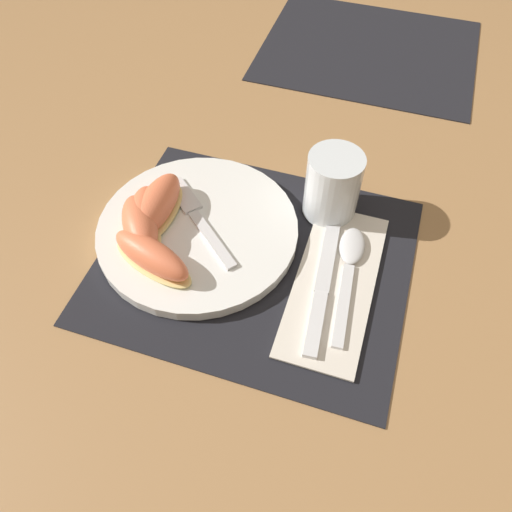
# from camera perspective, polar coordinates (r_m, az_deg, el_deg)

# --- Properties ---
(ground_plane) EXTENTS (3.00, 3.00, 0.00)m
(ground_plane) POSITION_cam_1_polar(r_m,az_deg,el_deg) (0.66, -0.14, -0.49)
(ground_plane) COLOR #A37547
(placemat) EXTENTS (0.40, 0.34, 0.00)m
(placemat) POSITION_cam_1_polar(r_m,az_deg,el_deg) (0.66, -0.14, -0.39)
(placemat) COLOR black
(placemat) RESTS_ON ground_plane
(placemat_far) EXTENTS (0.40, 0.34, 0.00)m
(placemat_far) POSITION_cam_1_polar(r_m,az_deg,el_deg) (1.07, 12.75, 22.04)
(placemat_far) COLOR black
(placemat_far) RESTS_ON ground_plane
(plate) EXTENTS (0.27, 0.27, 0.02)m
(plate) POSITION_cam_1_polar(r_m,az_deg,el_deg) (0.68, -6.66, 2.95)
(plate) COLOR white
(plate) RESTS_ON placemat
(juice_glass) EXTENTS (0.08, 0.08, 0.10)m
(juice_glass) POSITION_cam_1_polar(r_m,az_deg,el_deg) (0.69, 8.69, 7.64)
(juice_glass) COLOR silver
(juice_glass) RESTS_ON placemat
(napkin) EXTENTS (0.10, 0.25, 0.00)m
(napkin) POSITION_cam_1_polar(r_m,az_deg,el_deg) (0.64, 8.98, -3.03)
(napkin) COLOR silver
(napkin) RESTS_ON placemat
(knife) EXTENTS (0.04, 0.23, 0.01)m
(knife) POSITION_cam_1_polar(r_m,az_deg,el_deg) (0.64, 7.69, -2.92)
(knife) COLOR silver
(knife) RESTS_ON napkin
(spoon) EXTENTS (0.04, 0.18, 0.01)m
(spoon) POSITION_cam_1_polar(r_m,az_deg,el_deg) (0.66, 10.69, -0.52)
(spoon) COLOR silver
(spoon) RESTS_ON napkin
(fork) EXTENTS (0.15, 0.13, 0.00)m
(fork) POSITION_cam_1_polar(r_m,az_deg,el_deg) (0.69, -6.82, 4.81)
(fork) COLOR silver
(fork) RESTS_ON plate
(citrus_wedge_0) EXTENTS (0.05, 0.12, 0.04)m
(citrus_wedge_0) POSITION_cam_1_polar(r_m,az_deg,el_deg) (0.68, -11.32, 5.59)
(citrus_wedge_0) COLOR #F4DB84
(citrus_wedge_0) RESTS_ON plate
(citrus_wedge_1) EXTENTS (0.07, 0.10, 0.04)m
(citrus_wedge_1) POSITION_cam_1_polar(r_m,az_deg,el_deg) (0.68, -12.75, 4.50)
(citrus_wedge_1) COLOR #F4DB84
(citrus_wedge_1) RESTS_ON plate
(citrus_wedge_2) EXTENTS (0.10, 0.11, 0.04)m
(citrus_wedge_2) POSITION_cam_1_polar(r_m,az_deg,el_deg) (0.67, -13.09, 3.43)
(citrus_wedge_2) COLOR #F4DB84
(citrus_wedge_2) RESTS_ON plate
(citrus_wedge_3) EXTENTS (0.13, 0.08, 0.04)m
(citrus_wedge_3) POSITION_cam_1_polar(r_m,az_deg,el_deg) (0.63, -11.83, -0.05)
(citrus_wedge_3) COLOR #F4DB84
(citrus_wedge_3) RESTS_ON plate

